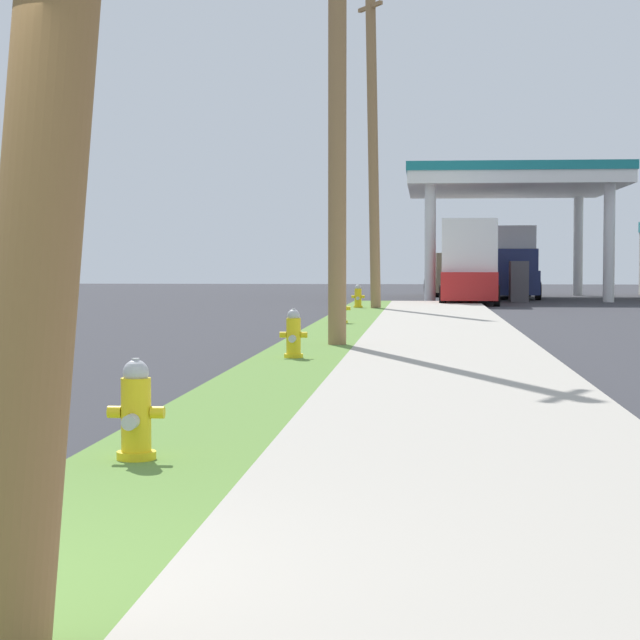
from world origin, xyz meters
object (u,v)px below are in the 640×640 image
object	(u,v)px
fire_hydrant_second	(293,336)
car_white_by_near_pump	(505,279)
utility_pole_midground	(337,55)
fire_hydrant_third	(342,309)
fire_hydrant_fourth	(358,297)
truck_tan_on_apron	(452,276)
utility_pole_background	(373,145)
fire_hydrant_nearest	(136,415)
truck_red_at_far_bay	(470,264)
truck_navy_at_forecourt	(511,264)

from	to	relation	value
fire_hydrant_second	car_white_by_near_pump	distance (m)	41.59
utility_pole_midground	fire_hydrant_third	bearing A→B (deg)	93.35
fire_hydrant_fourth	truck_tan_on_apron	xyz separation A→B (m)	(3.36, 17.67, 0.47)
fire_hydrant_second	utility_pole_background	xyz separation A→B (m)	(0.34, 19.88, 4.79)
fire_hydrant_fourth	utility_pole_background	world-z (taller)	utility_pole_background
fire_hydrant_third	truck_tan_on_apron	world-z (taller)	truck_tan_on_apron
fire_hydrant_nearest	fire_hydrant_second	xyz separation A→B (m)	(0.13, 9.40, 0.00)
fire_hydrant_second	truck_red_at_far_bay	world-z (taller)	truck_red_at_far_bay
fire_hydrant_second	fire_hydrant_third	world-z (taller)	same
fire_hydrant_fourth	fire_hydrant_third	bearing A→B (deg)	-89.13
fire_hydrant_nearest	truck_tan_on_apron	size ratio (longest dim) A/B	0.13
utility_pole_midground	utility_pole_background	distance (m)	16.91
fire_hydrant_nearest	fire_hydrant_second	bearing A→B (deg)	89.20
fire_hydrant_second	truck_tan_on_apron	world-z (taller)	truck_tan_on_apron
fire_hydrant_third	truck_navy_at_forecourt	xyz separation A→B (m)	(5.68, 24.25, 1.04)
utility_pole_background	car_white_by_near_pump	bearing A→B (deg)	75.37
fire_hydrant_third	truck_navy_at_forecourt	world-z (taller)	truck_navy_at_forecourt
fire_hydrant_second	truck_tan_on_apron	distance (m)	37.85
fire_hydrant_second	utility_pole_background	world-z (taller)	utility_pole_background
truck_navy_at_forecourt	truck_tan_on_apron	distance (m)	3.98
truck_navy_at_forecourt	truck_tan_on_apron	bearing A→B (deg)	128.78
truck_tan_on_apron	fire_hydrant_third	bearing A→B (deg)	-96.71
fire_hydrant_third	fire_hydrant_fourth	bearing A→B (deg)	90.87
fire_hydrant_nearest	fire_hydrant_second	world-z (taller)	same
car_white_by_near_pump	truck_navy_at_forecourt	xyz separation A→B (m)	(-0.20, -6.53, 0.77)
fire_hydrant_fourth	car_white_by_near_pump	world-z (taller)	car_white_by_near_pump
truck_red_at_far_bay	fire_hydrant_nearest	bearing A→B (deg)	-95.92
fire_hydrant_fourth	truck_navy_at_forecourt	size ratio (longest dim) A/B	0.12
utility_pole_midground	truck_navy_at_forecourt	size ratio (longest dim) A/B	1.54
truck_navy_at_forecourt	truck_tan_on_apron	xyz separation A→B (m)	(-2.47, 3.07, -0.57)
fire_hydrant_nearest	truck_navy_at_forecourt	bearing A→B (deg)	82.47
utility_pole_midground	car_white_by_near_pump	size ratio (longest dim) A/B	2.14
utility_pole_midground	truck_red_at_far_bay	world-z (taller)	utility_pole_midground
truck_red_at_far_bay	utility_pole_background	bearing A→B (deg)	-114.61
fire_hydrant_nearest	truck_red_at_far_bay	distance (m)	36.76
fire_hydrant_nearest	truck_tan_on_apron	distance (m)	47.23
fire_hydrant_nearest	fire_hydrant_third	xyz separation A→B (m)	(0.14, 19.80, 0.00)
utility_pole_midground	car_white_by_near_pump	xyz separation A→B (m)	(5.45, 38.19, -4.44)
fire_hydrant_fourth	utility_pole_background	bearing A→B (deg)	-17.91
fire_hydrant_nearest	fire_hydrant_fourth	world-z (taller)	same
utility_pole_midground	truck_tan_on_apron	world-z (taller)	utility_pole_midground
utility_pole_background	fire_hydrant_third	bearing A→B (deg)	-91.96
fire_hydrant_third	truck_navy_at_forecourt	size ratio (longest dim) A/B	0.12
utility_pole_midground	truck_navy_at_forecourt	distance (m)	32.30
utility_pole_background	fire_hydrant_nearest	bearing A→B (deg)	-90.91
utility_pole_midground	truck_red_at_far_bay	size ratio (longest dim) A/B	1.53
truck_navy_at_forecourt	utility_pole_background	bearing A→B (deg)	-109.95
fire_hydrant_second	fire_hydrant_fourth	distance (m)	20.04
truck_navy_at_forecourt	truck_tan_on_apron	size ratio (longest dim) A/B	1.15
car_white_by_near_pump	truck_tan_on_apron	bearing A→B (deg)	-127.64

